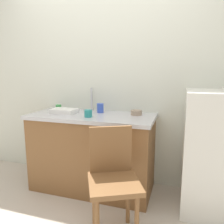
# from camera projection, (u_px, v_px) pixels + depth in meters

# --- Properties ---
(ground_plane) EXTENTS (8.00, 8.00, 0.00)m
(ground_plane) POSITION_uv_depth(u_px,v_px,m) (72.00, 223.00, 1.97)
(ground_plane) COLOR #BCB2A3
(back_wall) EXTENTS (4.80, 0.10, 2.51)m
(back_wall) POSITION_uv_depth(u_px,v_px,m) (107.00, 79.00, 2.68)
(back_wall) COLOR silver
(back_wall) RESTS_ON ground_plane
(cabinet_base) EXTENTS (1.35, 0.60, 0.83)m
(cabinet_base) POSITION_uv_depth(u_px,v_px,m) (93.00, 153.00, 2.53)
(cabinet_base) COLOR brown
(cabinet_base) RESTS_ON ground_plane
(countertop) EXTENTS (1.39, 0.64, 0.04)m
(countertop) POSITION_uv_depth(u_px,v_px,m) (92.00, 116.00, 2.45)
(countertop) COLOR #B7B7BC
(countertop) RESTS_ON cabinet_base
(faucet) EXTENTS (0.02, 0.02, 0.27)m
(faucet) POSITION_uv_depth(u_px,v_px,m) (92.00, 99.00, 2.68)
(faucet) COLOR #B7B7BC
(faucet) RESTS_ON countertop
(refrigerator) EXTENTS (0.53, 0.62, 1.17)m
(refrigerator) POSITION_uv_depth(u_px,v_px,m) (212.00, 152.00, 2.11)
(refrigerator) COLOR silver
(refrigerator) RESTS_ON ground_plane
(chair) EXTENTS (0.54, 0.54, 0.89)m
(chair) POSITION_uv_depth(u_px,v_px,m) (113.00, 177.00, 1.79)
(chair) COLOR brown
(chair) RESTS_ON ground_plane
(dish_tray) EXTENTS (0.28, 0.20, 0.05)m
(dish_tray) POSITION_uv_depth(u_px,v_px,m) (64.00, 111.00, 2.51)
(dish_tray) COLOR white
(dish_tray) RESTS_ON countertop
(terracotta_bowl) EXTENTS (0.12, 0.12, 0.05)m
(terracotta_bowl) POSITION_uv_depth(u_px,v_px,m) (136.00, 113.00, 2.40)
(terracotta_bowl) COLOR gray
(terracotta_bowl) RESTS_ON countertop
(cup_green) EXTENTS (0.07, 0.07, 0.07)m
(cup_green) POSITION_uv_depth(u_px,v_px,m) (59.00, 107.00, 2.69)
(cup_green) COLOR green
(cup_green) RESTS_ON countertop
(cup_teal) EXTENTS (0.08, 0.08, 0.08)m
(cup_teal) POSITION_uv_depth(u_px,v_px,m) (88.00, 113.00, 2.30)
(cup_teal) COLOR teal
(cup_teal) RESTS_ON countertop
(cup_blue) EXTENTS (0.08, 0.08, 0.11)m
(cup_blue) POSITION_uv_depth(u_px,v_px,m) (100.00, 108.00, 2.54)
(cup_blue) COLOR blue
(cup_blue) RESTS_ON countertop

